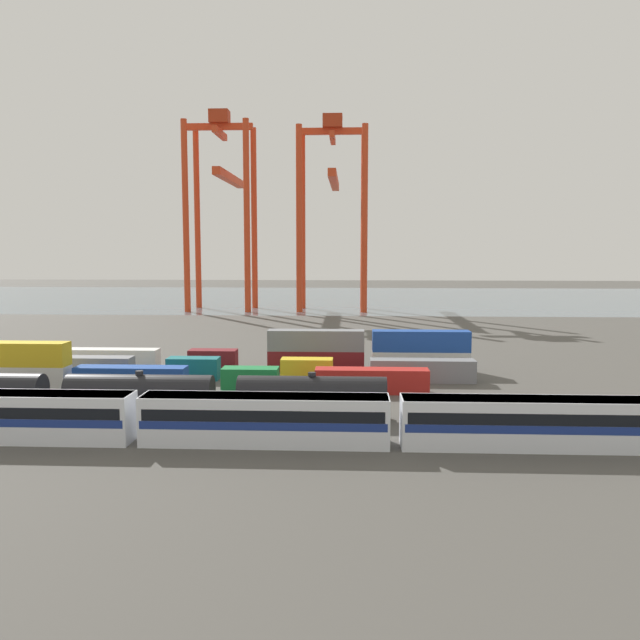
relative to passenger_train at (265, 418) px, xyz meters
name	(u,v)px	position (x,y,z in m)	size (l,w,h in m)	color
ground_plane	(350,337)	(6.55, 63.32, -2.14)	(420.00, 420.00, 0.00)	#4C4944
harbour_water	(351,298)	(6.55, 153.82, -2.14)	(400.00, 110.00, 0.01)	slate
passenger_train	(265,418)	(0.00, 0.00, 0.00)	(60.13, 3.14, 3.90)	silver
freight_tank_row	(140,395)	(-12.46, 7.54, -0.11)	(44.76, 2.86, 4.32)	#232326
shipping_container_0	(14,377)	(-30.26, 18.80, -0.84)	(12.10, 2.44, 2.60)	silver
shipping_container_1	(13,354)	(-30.26, 18.80, 1.76)	(12.10, 2.44, 2.60)	gold
shipping_container_2	(131,378)	(-17.19, 18.80, -0.84)	(12.10, 2.44, 2.60)	#1C4299
shipping_container_3	(250,379)	(-4.11, 18.80, -0.84)	(6.04, 2.44, 2.60)	#197538
shipping_container_4	(372,381)	(8.96, 18.80, -0.84)	(12.10, 2.44, 2.60)	#AD211C
shipping_container_5	(82,367)	(-25.23, 24.90, -0.84)	(12.10, 2.44, 2.60)	slate
shipping_container_6	(194,368)	(-11.82, 24.90, -0.84)	(6.04, 2.44, 2.60)	#146066
shipping_container_7	(307,369)	(1.59, 24.90, -0.84)	(6.04, 2.44, 2.60)	gold
shipping_container_8	(422,371)	(15.01, 24.90, -0.84)	(12.10, 2.44, 2.60)	slate
shipping_container_9	(112,359)	(-23.94, 31.00, -0.84)	(12.10, 2.44, 2.60)	silver
shipping_container_10	(213,360)	(-10.81, 31.00, -0.84)	(6.04, 2.44, 2.60)	maroon
shipping_container_11	(316,361)	(2.33, 31.00, -0.84)	(12.10, 2.44, 2.60)	maroon
shipping_container_12	(316,340)	(2.33, 31.00, 1.76)	(12.10, 2.44, 2.60)	slate
shipping_container_13	(421,361)	(15.47, 31.00, -0.84)	(12.10, 2.44, 2.60)	silver
shipping_container_14	(421,341)	(15.47, 31.00, 1.76)	(12.10, 2.44, 2.60)	#1C4299
gantry_crane_west	(223,193)	(-26.11, 115.79, 27.48)	(16.58, 37.06, 49.60)	red
gantry_crane_central	(333,195)	(1.95, 116.31, 26.89)	(17.42, 39.32, 48.25)	red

